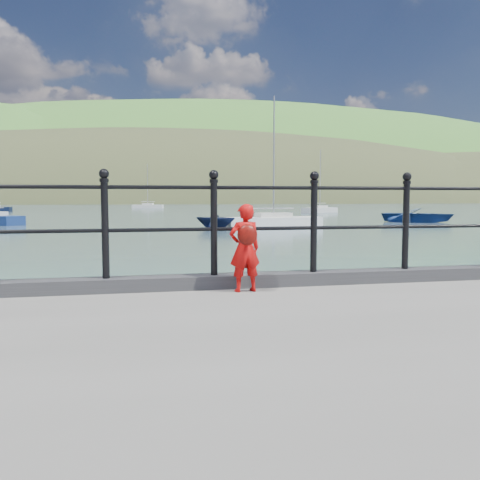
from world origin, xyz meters
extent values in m
plane|color=#2D4251|center=(0.00, 0.00, 0.00)|extent=(600.00, 600.00, 0.00)
cube|color=#28282B|center=(0.00, -0.15, 1.07)|extent=(60.00, 0.30, 0.15)
cylinder|color=black|center=(0.00, -0.15, 1.67)|extent=(18.00, 0.04, 0.04)
cylinder|color=black|center=(0.00, -0.15, 2.15)|extent=(18.00, 0.04, 0.04)
cylinder|color=black|center=(-0.60, -0.15, 1.67)|extent=(0.08, 0.08, 1.05)
sphere|color=black|center=(-0.60, -0.15, 2.29)|extent=(0.11, 0.11, 0.11)
cylinder|color=black|center=(0.60, -0.15, 1.67)|extent=(0.08, 0.08, 1.05)
sphere|color=black|center=(0.60, -0.15, 2.29)|extent=(0.11, 0.11, 0.11)
cylinder|color=black|center=(1.80, -0.15, 1.67)|extent=(0.08, 0.08, 1.05)
sphere|color=black|center=(1.80, -0.15, 2.29)|extent=(0.11, 0.11, 0.11)
cylinder|color=black|center=(3.00, -0.15, 1.67)|extent=(0.08, 0.08, 1.05)
sphere|color=black|center=(3.00, -0.15, 2.29)|extent=(0.11, 0.11, 0.11)
ellipsoid|color=#333A21|center=(20.00, 195.00, -15.40)|extent=(400.00, 100.00, 88.00)
ellipsoid|color=#387026|center=(60.00, 255.00, -27.30)|extent=(600.00, 180.00, 156.00)
cube|color=silver|center=(-35.00, 181.00, 3.00)|extent=(9.00, 6.00, 6.00)
cube|color=#4C4744|center=(-35.00, 181.00, 7.00)|extent=(9.50, 6.50, 2.00)
cube|color=silver|center=(-12.00, 181.00, 3.00)|extent=(9.00, 6.00, 6.00)
cube|color=#4C4744|center=(-12.00, 181.00, 7.00)|extent=(9.50, 6.50, 2.00)
cube|color=silver|center=(18.00, 181.00, 3.00)|extent=(9.00, 6.00, 6.00)
cube|color=#4C4744|center=(18.00, 181.00, 7.00)|extent=(9.50, 6.50, 2.00)
cube|color=silver|center=(45.00, 181.00, 3.00)|extent=(9.00, 6.00, 6.00)
cube|color=#4C4744|center=(45.00, 181.00, 7.00)|extent=(9.50, 6.50, 2.00)
imported|color=red|center=(0.89, -0.45, 1.48)|extent=(0.38, 0.27, 0.96)
ellipsoid|color=#B90F06|center=(0.89, -0.58, 1.64)|extent=(0.22, 0.11, 0.23)
imported|color=navy|center=(22.81, 32.19, 0.58)|extent=(6.88, 6.81, 1.17)
imported|color=black|center=(5.01, 27.06, 0.72)|extent=(3.58, 3.47, 1.44)
cube|color=silver|center=(2.58, 92.67, 0.25)|extent=(6.06, 3.14, 0.90)
cube|color=beige|center=(2.58, 92.67, 0.75)|extent=(2.27, 1.69, 0.50)
cylinder|color=#A5A5A8|center=(2.58, 92.67, 4.57)|extent=(0.10, 0.10, 7.75)
cylinder|color=#A5A5A8|center=(2.58, 92.67, 1.30)|extent=(2.55, 0.71, 0.06)
cube|color=white|center=(9.20, 27.85, 0.25)|extent=(6.82, 2.57, 0.90)
cube|color=beige|center=(9.20, 27.85, 0.75)|extent=(2.46, 1.54, 0.50)
cylinder|color=#A5A5A8|center=(9.20, 27.85, 4.80)|extent=(0.10, 0.10, 8.20)
cylinder|color=#A5A5A8|center=(9.20, 27.85, 1.30)|extent=(2.98, 0.39, 0.06)
cube|color=silver|center=(24.58, 59.34, 0.25)|extent=(5.99, 4.63, 0.90)
cube|color=beige|center=(24.58, 59.34, 0.75)|extent=(2.41, 2.11, 0.50)
cylinder|color=#A5A5A8|center=(24.58, 59.34, 4.59)|extent=(0.10, 0.10, 7.79)
cylinder|color=#A5A5A8|center=(24.58, 59.34, 1.30)|extent=(2.33, 1.51, 0.06)
camera|label=1|loc=(-0.30, -5.85, 2.03)|focal=38.00mm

